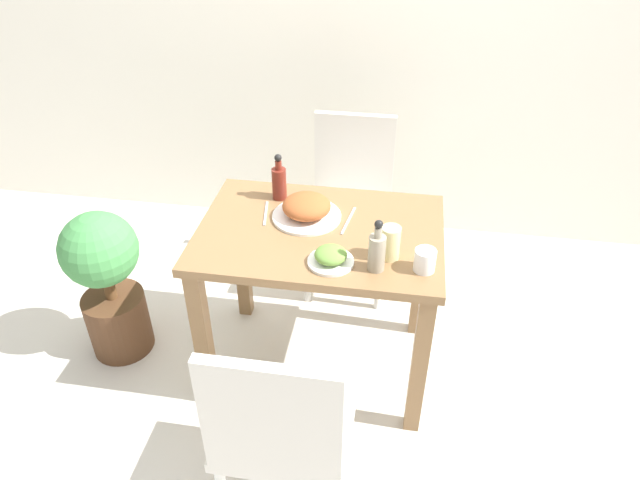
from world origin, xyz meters
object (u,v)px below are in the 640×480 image
food_plate (307,208)px  side_plate (331,257)px  drink_cup (425,260)px  potted_plant_left (107,280)px  chair_near (281,427)px  condiment_bottle (279,182)px  chair_far (351,195)px  juice_glass (390,243)px  sauce_bottle (377,251)px

food_plate → side_plate: (0.14, -0.28, -0.02)m
drink_cup → potted_plant_left: drink_cup is taller
side_plate → potted_plant_left: bearing=170.8°
food_plate → side_plate: 0.31m
chair_near → condiment_bottle: bearing=-77.9°
condiment_bottle → potted_plant_left: condiment_bottle is taller
chair_far → juice_glass: size_ratio=6.95×
juice_glass → drink_cup: bearing=-23.9°
drink_cup → sauce_bottle: 0.17m
juice_glass → potted_plant_left: (-1.20, 0.09, -0.40)m
drink_cup → juice_glass: 0.14m
drink_cup → potted_plant_left: size_ratio=0.11×
food_plate → juice_glass: size_ratio=2.16×
chair_far → food_plate: size_ratio=3.22×
drink_cup → food_plate: bearing=150.0°
food_plate → condiment_bottle: size_ratio=1.36×
juice_glass → potted_plant_left: size_ratio=0.18×
food_plate → condiment_bottle: condiment_bottle is taller
food_plate → drink_cup: size_ratio=3.32×
chair_far → condiment_bottle: (-0.25, -0.47, 0.31)m
chair_far → potted_plant_left: bearing=-143.8°
chair_far → condiment_bottle: 0.62m
condiment_bottle → chair_far: bearing=61.6°
sauce_bottle → condiment_bottle: bearing=136.1°
food_plate → juice_glass: bearing=-32.0°
side_plate → potted_plant_left: (-1.00, 0.16, -0.36)m
chair_near → side_plate: 0.60m
side_plate → chair_near: bearing=-97.8°
food_plate → drink_cup: bearing=-30.0°
sauce_bottle → potted_plant_left: 1.24m
condiment_bottle → chair_near: bearing=-77.9°
side_plate → juice_glass: (0.20, 0.07, 0.04)m
food_plate → drink_cup: (0.46, -0.27, -0.00)m
food_plate → sauce_bottle: 0.41m
chair_far → sauce_bottle: 0.96m
sauce_bottle → chair_far: bearing=101.7°
potted_plant_left → condiment_bottle: bearing=19.0°
chair_near → condiment_bottle: size_ratio=4.38×
chair_far → side_plate: bearing=-88.5°
juice_glass → sauce_bottle: size_ratio=0.63×
potted_plant_left → chair_far: bearing=36.2°
chair_near → juice_glass: (0.28, 0.60, 0.30)m
chair_far → food_plate: chair_far is taller
chair_near → sauce_bottle: bearing=-114.0°
potted_plant_left → side_plate: bearing=-9.2°
drink_cup → juice_glass: (-0.12, 0.05, 0.02)m
food_plate → condiment_bottle: 0.19m
drink_cup → condiment_bottle: bearing=146.4°
chair_far → side_plate: chair_far is taller
sauce_bottle → condiment_bottle: 0.60m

